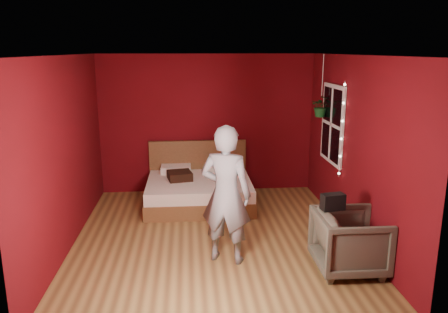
# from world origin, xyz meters

# --- Properties ---
(floor) EXTENTS (4.50, 4.50, 0.00)m
(floor) POSITION_xyz_m (0.00, 0.00, 0.00)
(floor) COLOR olive
(floor) RESTS_ON ground
(room_walls) EXTENTS (4.04, 4.54, 2.62)m
(room_walls) POSITION_xyz_m (0.00, 0.00, 1.68)
(room_walls) COLOR #5F0A11
(room_walls) RESTS_ON ground
(window) EXTENTS (0.05, 0.97, 1.27)m
(window) POSITION_xyz_m (1.97, 0.90, 1.50)
(window) COLOR white
(window) RESTS_ON room_walls
(fairy_lights) EXTENTS (0.04, 0.04, 1.45)m
(fairy_lights) POSITION_xyz_m (1.94, 0.38, 1.50)
(fairy_lights) COLOR silver
(fairy_lights) RESTS_ON room_walls
(bed) EXTENTS (1.82, 1.55, 1.00)m
(bed) POSITION_xyz_m (-0.18, 1.51, 0.26)
(bed) COLOR brown
(bed) RESTS_ON ground
(person) EXTENTS (0.76, 0.64, 1.79)m
(person) POSITION_xyz_m (0.10, -0.69, 0.89)
(person) COLOR slate
(person) RESTS_ON ground
(armchair) EXTENTS (0.84, 0.81, 0.75)m
(armchair) POSITION_xyz_m (1.60, -1.08, 0.38)
(armchair) COLOR #565444
(armchair) RESTS_ON ground
(handbag) EXTENTS (0.30, 0.19, 0.20)m
(handbag) POSITION_xyz_m (1.40, -0.95, 0.85)
(handbag) COLOR black
(handbag) RESTS_ON armchair
(throw_pillow) EXTENTS (0.47, 0.47, 0.14)m
(throw_pillow) POSITION_xyz_m (-0.52, 1.48, 0.53)
(throw_pillow) COLOR black
(throw_pillow) RESTS_ON bed
(hanging_plant) EXTENTS (0.37, 0.33, 1.04)m
(hanging_plant) POSITION_xyz_m (1.88, 1.26, 1.75)
(hanging_plant) COLOR silver
(hanging_plant) RESTS_ON room_walls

